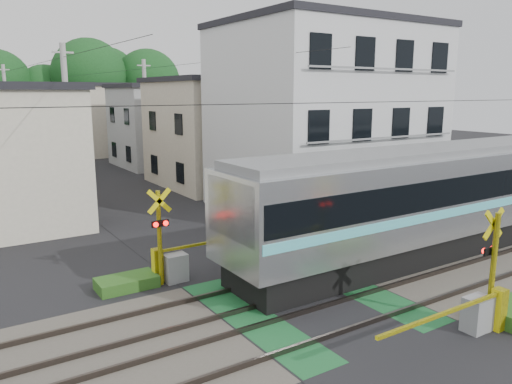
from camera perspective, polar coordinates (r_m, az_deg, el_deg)
ground at (r=14.66m, az=6.03°, el=-12.52°), size 120.00×120.00×0.00m
track_bed at (r=14.65m, az=6.04°, el=-12.39°), size 120.00×120.00×0.14m
commuter_train at (r=20.24m, az=21.13°, el=-0.28°), size 19.10×3.01×3.97m
crossing_signal_near at (r=13.97m, az=24.43°, el=-11.62°), size 4.74×0.65×3.09m
crossing_signal_far at (r=16.10m, az=-9.56°, el=-7.68°), size 4.74×0.65×3.09m
apartment_block at (r=26.17m, az=7.79°, el=8.53°), size 10.20×8.36×9.30m
houses_row at (r=37.43m, az=-19.36°, el=6.68°), size 22.07×31.35×6.80m
tree_hill at (r=59.70m, az=-24.86°, el=10.35°), size 40.00×13.10×11.80m
catenary at (r=17.98m, az=21.34°, el=3.49°), size 60.00×5.04×7.00m
utility_poles at (r=34.26m, az=-20.41°, el=7.63°), size 7.90×42.00×8.00m
pedestrian at (r=38.48m, az=-18.67°, el=3.09°), size 0.64×0.52×1.50m
weed_patches at (r=15.62m, az=11.38°, el=-10.42°), size 10.25×8.80×0.40m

